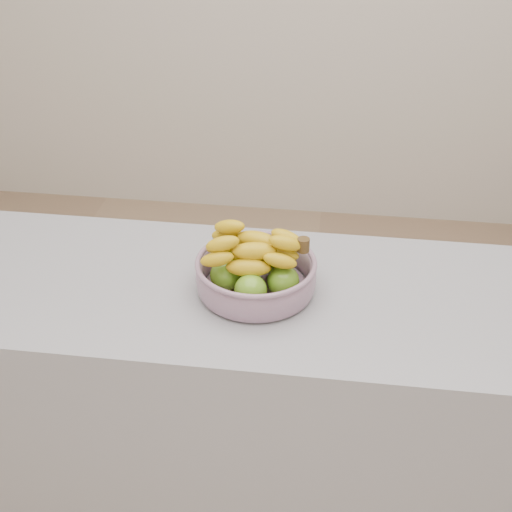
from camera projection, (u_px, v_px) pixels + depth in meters
The scene contains 3 objects.
ground at pixel (285, 512), 2.29m from camera, with size 4.00×4.00×0.00m, color #927659.
counter at pixel (287, 423), 2.00m from camera, with size 2.00×0.60×0.90m, color #97969E.
fruit_bowl at pixel (256, 272), 1.74m from camera, with size 0.30×0.30×0.16m.
Camera 1 is at (0.11, -1.48, 1.92)m, focal length 50.00 mm.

